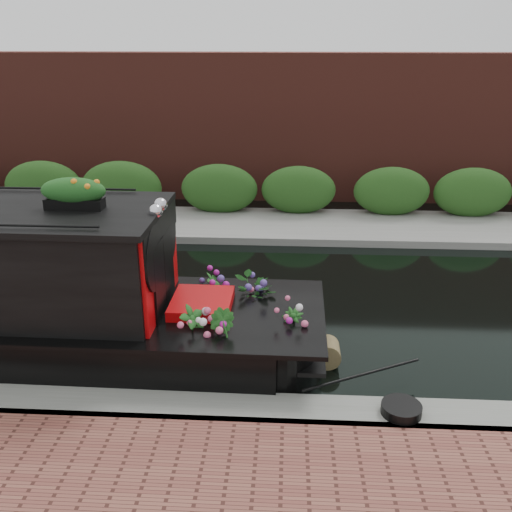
{
  "coord_description": "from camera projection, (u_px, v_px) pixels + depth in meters",
  "views": [
    {
      "loc": [
        1.95,
        -9.06,
        4.48
      ],
      "look_at": [
        1.46,
        -0.6,
        1.16
      ],
      "focal_mm": 40.0,
      "sensor_mm": 36.0,
      "label": 1
    }
  ],
  "objects": [
    {
      "name": "ground",
      "position": [
        176.0,
        302.0,
        10.17
      ],
      "size": [
        80.0,
        80.0,
        0.0
      ],
      "primitive_type": "plane",
      "color": "black",
      "rests_on": "ground"
    },
    {
      "name": "near_bank_coping",
      "position": [
        126.0,
        419.0,
        7.1
      ],
      "size": [
        40.0,
        0.6,
        0.5
      ],
      "primitive_type": "cube",
      "color": "gray",
      "rests_on": "ground"
    },
    {
      "name": "far_bank_path",
      "position": [
        208.0,
        228.0,
        14.07
      ],
      "size": [
        40.0,
        2.4,
        0.34
      ],
      "primitive_type": "cube",
      "color": "gray",
      "rests_on": "ground"
    },
    {
      "name": "far_hedge",
      "position": [
        213.0,
        217.0,
        14.9
      ],
      "size": [
        40.0,
        1.1,
        2.8
      ],
      "primitive_type": "cube",
      "color": "#234C19",
      "rests_on": "ground"
    },
    {
      "name": "far_brick_wall",
      "position": [
        222.0,
        195.0,
        16.86
      ],
      "size": [
        40.0,
        1.0,
        8.0
      ],
      "primitive_type": "cube",
      "color": "#5B261F",
      "rests_on": "ground"
    },
    {
      "name": "rope_fender",
      "position": [
        327.0,
        352.0,
        8.22
      ],
      "size": [
        0.37,
        0.39,
        0.37
      ],
      "primitive_type": "cylinder",
      "rotation": [
        1.57,
        0.0,
        0.0
      ],
      "color": "olive",
      "rests_on": "ground"
    },
    {
      "name": "coiled_mooring_rope",
      "position": [
        401.0,
        409.0,
        6.78
      ],
      "size": [
        0.48,
        0.48,
        0.12
      ],
      "primitive_type": "cylinder",
      "color": "black",
      "rests_on": "near_bank_coping"
    }
  ]
}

